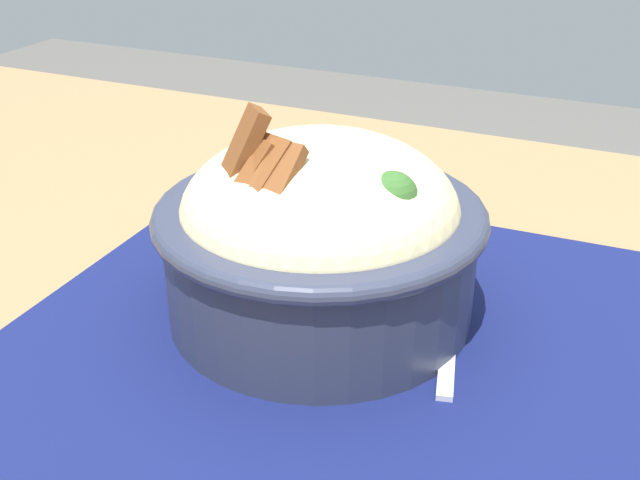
# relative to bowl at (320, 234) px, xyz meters

# --- Properties ---
(table) EXTENTS (1.36, 0.78, 0.72)m
(table) POSITION_rel_bowl_xyz_m (0.01, -0.01, -0.12)
(table) COLOR #99754C
(table) RESTS_ON ground_plane
(placemat) EXTENTS (0.40, 0.37, 0.00)m
(placemat) POSITION_rel_bowl_xyz_m (0.02, -0.01, -0.06)
(placemat) COLOR #11194C
(placemat) RESTS_ON table
(bowl) EXTENTS (0.21, 0.21, 0.14)m
(bowl) POSITION_rel_bowl_xyz_m (0.00, 0.00, 0.00)
(bowl) COLOR #2D3347
(bowl) RESTS_ON placemat
(fork) EXTENTS (0.05, 0.13, 0.00)m
(fork) POSITION_rel_bowl_xyz_m (0.08, 0.02, -0.05)
(fork) COLOR silver
(fork) RESTS_ON placemat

